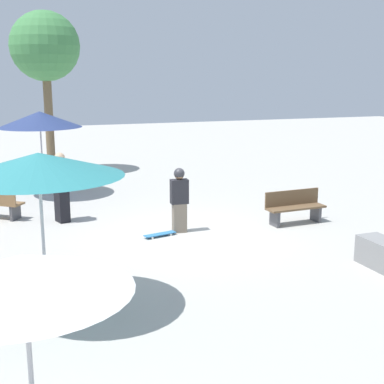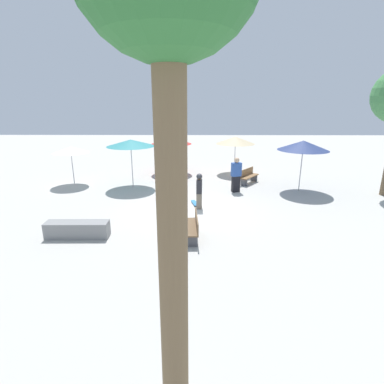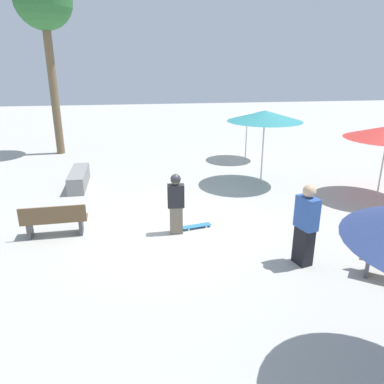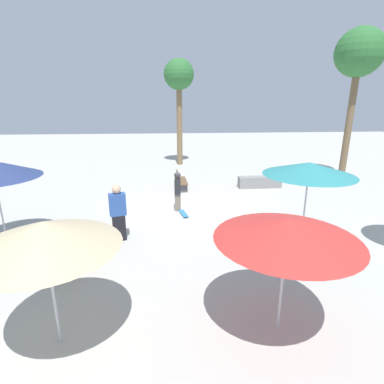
% 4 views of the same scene
% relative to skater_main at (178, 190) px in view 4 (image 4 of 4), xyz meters
% --- Properties ---
extents(ground_plane, '(60.00, 60.00, 0.00)m').
position_rel_skater_main_xyz_m(ground_plane, '(0.46, 0.04, -0.86)').
color(ground_plane, '#B2AFA8').
extents(skater_main, '(0.26, 0.44, 1.59)m').
position_rel_skater_main_xyz_m(skater_main, '(0.00, 0.00, 0.00)').
color(skater_main, '#726656').
rests_on(skater_main, ground_plane).
extents(skateboard, '(0.37, 0.82, 0.07)m').
position_rel_skater_main_xyz_m(skateboard, '(0.20, -0.56, -0.80)').
color(skateboard, teal).
rests_on(skateboard, ground_plane).
extents(concrete_ledge, '(2.19, 0.58, 0.57)m').
position_rel_skater_main_xyz_m(concrete_ledge, '(4.30, 3.00, -0.57)').
color(concrete_ledge, gray).
rests_on(concrete_ledge, ground_plane).
extents(bench_near, '(0.52, 1.62, 0.85)m').
position_rel_skater_main_xyz_m(bench_near, '(0.27, 3.05, -0.43)').
color(bench_near, '#47474C').
rests_on(bench_near, ground_plane).
extents(bench_far, '(1.31, 1.54, 0.85)m').
position_rel_skater_main_xyz_m(bench_far, '(-2.91, -4.26, -0.43)').
color(bench_far, '#47474C').
rests_on(bench_far, ground_plane).
extents(shade_umbrella_teal, '(2.60, 2.60, 2.62)m').
position_rel_skater_main_xyz_m(shade_umbrella_teal, '(3.64, -3.48, 1.58)').
color(shade_umbrella_teal, '#B7B7BC').
rests_on(shade_umbrella_teal, ground_plane).
extents(shade_umbrella_tan, '(2.52, 2.52, 2.41)m').
position_rel_skater_main_xyz_m(shade_umbrella_tan, '(-2.42, -6.82, 1.32)').
color(shade_umbrella_tan, '#B7B7BC').
rests_on(shade_umbrella_tan, ground_plane).
extents(shade_umbrella_red, '(2.61, 2.61, 2.32)m').
position_rel_skater_main_xyz_m(shade_umbrella_red, '(1.72, -6.82, 1.27)').
color(shade_umbrella_red, '#B7B7BC').
rests_on(shade_umbrella_red, ground_plane).
extents(palm_tree_right, '(1.97, 1.97, 6.90)m').
position_rel_skater_main_xyz_m(palm_tree_right, '(0.47, 9.22, 4.76)').
color(palm_tree_right, brown).
rests_on(palm_tree_right, ground_plane).
extents(palm_tree_center_right, '(2.46, 2.46, 7.89)m').
position_rel_skater_main_xyz_m(palm_tree_center_right, '(9.59, 4.54, 5.62)').
color(palm_tree_center_right, brown).
rests_on(palm_tree_center_right, ground_plane).
extents(bystander_watching, '(0.56, 0.40, 1.83)m').
position_rel_skater_main_xyz_m(bystander_watching, '(-1.95, -2.57, 0.05)').
color(bystander_watching, black).
rests_on(bystander_watching, ground_plane).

